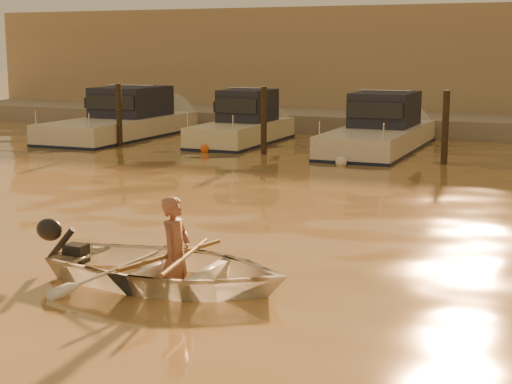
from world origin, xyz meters
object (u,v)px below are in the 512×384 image
at_px(dinghy, 169,268).
at_px(waterfront_building, 503,65).
at_px(moored_boat_1, 242,125).
at_px(moored_boat_2, 379,130).
at_px(person, 176,253).
at_px(moored_boat_0, 121,120).

relative_size(dinghy, waterfront_building, 0.07).
height_order(moored_boat_1, moored_boat_2, same).
relative_size(moored_boat_1, moored_boat_2, 0.77).
relative_size(person, moored_boat_1, 0.26).
height_order(dinghy, moored_boat_2, moored_boat_2).
distance_m(dinghy, waterfront_building, 26.02).
bearing_deg(moored_boat_1, moored_boat_2, 0.00).
height_order(dinghy, moored_boat_0, moored_boat_0).
bearing_deg(dinghy, moored_boat_2, 3.54).
bearing_deg(waterfront_building, moored_boat_0, -137.07).
xyz_separation_m(moored_boat_1, moored_boat_2, (4.63, 0.00, 0.00)).
bearing_deg(person, moored_boat_1, 20.86).
xyz_separation_m(dinghy, moored_boat_2, (-0.81, 14.87, 0.40)).
height_order(person, moored_boat_1, moored_boat_1).
relative_size(dinghy, moored_boat_1, 0.58).
relative_size(dinghy, moored_boat_2, 0.44).
distance_m(moored_boat_2, waterfront_building, 11.43).
bearing_deg(person, waterfront_building, -3.20).
relative_size(moored_boat_1, waterfront_building, 0.13).
height_order(dinghy, moored_boat_1, moored_boat_1).
height_order(dinghy, waterfront_building, waterfront_building).
bearing_deg(waterfront_building, dinghy, -93.83).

